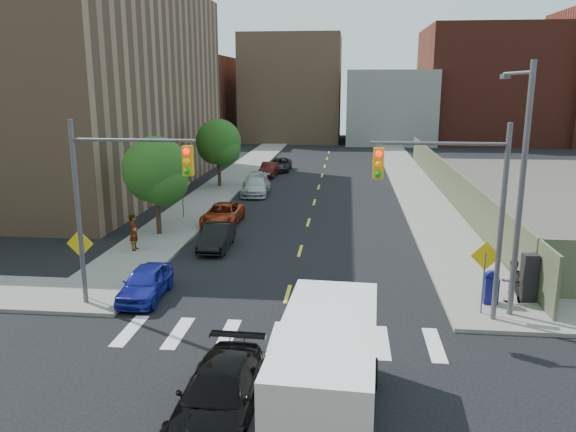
% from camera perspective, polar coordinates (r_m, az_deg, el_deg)
% --- Properties ---
extents(ground, '(160.00, 160.00, 0.00)m').
position_cam_1_polar(ground, '(15.62, -3.31, -18.54)').
color(ground, black).
rests_on(ground, ground).
extents(sidewalk_nw, '(3.50, 73.00, 0.15)m').
position_cam_1_polar(sidewalk_nw, '(56.08, -4.31, 4.90)').
color(sidewalk_nw, gray).
rests_on(sidewalk_nw, ground).
extents(sidewalk_ne, '(3.50, 73.00, 0.15)m').
position_cam_1_polar(sidewalk_ne, '(55.46, 11.70, 4.57)').
color(sidewalk_ne, gray).
rests_on(sidewalk_ne, ground).
extents(fence_north, '(0.12, 44.00, 2.50)m').
position_cam_1_polar(fence_north, '(42.31, 15.98, 3.29)').
color(fence_north, '#5D6647').
rests_on(fence_north, ground).
extents(building_nw, '(22.00, 30.00, 16.00)m').
position_cam_1_polar(building_nw, '(49.43, -23.88, 11.93)').
color(building_nw, '#8C6B4C').
rests_on(building_nw, ground).
extents(bg_bldg_west, '(14.00, 18.00, 12.00)m').
position_cam_1_polar(bg_bldg_west, '(86.57, -10.45, 11.61)').
color(bg_bldg_west, '#592319').
rests_on(bg_bldg_west, ground).
extents(bg_bldg_midwest, '(14.00, 16.00, 15.00)m').
position_cam_1_polar(bg_bldg_midwest, '(85.48, 0.51, 12.81)').
color(bg_bldg_midwest, '#8C6B4C').
rests_on(bg_bldg_midwest, ground).
extents(bg_bldg_center, '(12.00, 16.00, 10.00)m').
position_cam_1_polar(bg_bldg_center, '(83.34, 10.17, 10.88)').
color(bg_bldg_center, gray).
rests_on(bg_bldg_center, ground).
extents(bg_bldg_east, '(18.00, 18.00, 16.00)m').
position_cam_1_polar(bg_bldg_east, '(87.34, 19.58, 12.41)').
color(bg_bldg_east, '#592319').
rests_on(bg_bldg_east, ground).
extents(signal_nw, '(4.59, 0.30, 7.00)m').
position_cam_1_polar(signal_nw, '(21.11, -17.04, 2.60)').
color(signal_nw, '#59595E').
rests_on(signal_nw, ground).
extents(signal_ne, '(4.59, 0.30, 7.00)m').
position_cam_1_polar(signal_ne, '(19.79, 16.83, 1.94)').
color(signal_ne, '#59595E').
rests_on(signal_ne, ground).
extents(streetlight_ne, '(0.25, 3.70, 9.00)m').
position_cam_1_polar(streetlight_ne, '(21.07, 22.45, 4.07)').
color(streetlight_ne, '#59595E').
rests_on(streetlight_ne, ground).
extents(warn_sign_nw, '(1.06, 0.06, 2.83)m').
position_cam_1_polar(warn_sign_nw, '(22.87, -20.32, -3.38)').
color(warn_sign_nw, '#59595E').
rests_on(warn_sign_nw, ground).
extents(warn_sign_ne, '(1.06, 0.06, 2.83)m').
position_cam_1_polar(warn_sign_ne, '(21.14, 19.37, -4.64)').
color(warn_sign_ne, '#59595E').
rests_on(warn_sign_ne, ground).
extents(warn_sign_midwest, '(1.06, 0.06, 2.83)m').
position_cam_1_polar(warn_sign_midwest, '(35.13, -10.69, 2.84)').
color(warn_sign_midwest, '#59595E').
rests_on(warn_sign_midwest, ground).
extents(tree_west_near, '(3.66, 3.64, 5.52)m').
position_cam_1_polar(tree_west_near, '(31.24, -13.23, 4.20)').
color(tree_west_near, '#332114').
rests_on(tree_west_near, ground).
extents(tree_west_far, '(3.66, 3.64, 5.52)m').
position_cam_1_polar(tree_west_far, '(45.55, -7.06, 7.21)').
color(tree_west_far, '#332114').
rests_on(tree_west_far, ground).
extents(parked_car_blue, '(1.62, 3.76, 1.26)m').
position_cam_1_polar(parked_car_blue, '(22.82, -14.27, -6.58)').
color(parked_car_blue, '#1B2199').
rests_on(parked_car_blue, ground).
extents(parked_car_black, '(1.42, 3.87, 1.26)m').
position_cam_1_polar(parked_car_black, '(28.81, -7.26, -2.10)').
color(parked_car_black, black).
rests_on(parked_car_black, ground).
extents(parked_car_red, '(2.07, 4.43, 1.23)m').
position_cam_1_polar(parked_car_red, '(33.78, -6.66, 0.17)').
color(parked_car_red, '#A22E10').
rests_on(parked_car_red, ground).
extents(parked_car_silver, '(2.05, 4.73, 1.36)m').
position_cam_1_polar(parked_car_silver, '(42.62, -3.25, 3.07)').
color(parked_car_silver, '#B7BABF').
rests_on(parked_car_silver, ground).
extents(parked_car_white, '(1.72, 3.68, 1.22)m').
position_cam_1_polar(parked_car_white, '(46.37, -3.33, 3.82)').
color(parked_car_white, silver).
rests_on(parked_car_white, ground).
extents(parked_car_maroon, '(1.51, 3.89, 1.26)m').
position_cam_1_polar(parked_car_maroon, '(51.11, -1.93, 4.74)').
color(parked_car_maroon, '#41110D').
rests_on(parked_car_maroon, ground).
extents(parked_car_grey, '(2.03, 4.38, 1.21)m').
position_cam_1_polar(parked_car_grey, '(54.41, -0.83, 5.25)').
color(parked_car_grey, '#222227').
rests_on(parked_car_grey, ground).
extents(black_sedan, '(2.03, 4.72, 1.36)m').
position_cam_1_polar(black_sedan, '(14.80, -7.02, -17.50)').
color(black_sedan, black).
rests_on(black_sedan, ground).
extents(cargo_van, '(2.73, 6.03, 2.71)m').
position_cam_1_polar(cargo_van, '(14.33, 4.05, -15.11)').
color(cargo_van, white).
rests_on(cargo_van, ground).
extents(mailbox, '(0.55, 0.43, 1.28)m').
position_cam_1_polar(mailbox, '(22.56, 19.90, -6.85)').
color(mailbox, navy).
rests_on(mailbox, sidewalk_ne).
extents(payphone, '(0.59, 0.50, 1.85)m').
position_cam_1_polar(payphone, '(23.22, 23.26, -5.78)').
color(payphone, black).
rests_on(payphone, sidewalk_ne).
extents(pedestrian_west, '(0.48, 0.69, 1.82)m').
position_cam_1_polar(pedestrian_west, '(28.82, -15.36, -1.59)').
color(pedestrian_west, gray).
rests_on(pedestrian_west, sidewalk_nw).
extents(pedestrian_east, '(0.90, 0.75, 1.66)m').
position_cam_1_polar(pedestrian_east, '(22.90, 21.75, -6.15)').
color(pedestrian_east, gray).
rests_on(pedestrian_east, sidewalk_ne).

